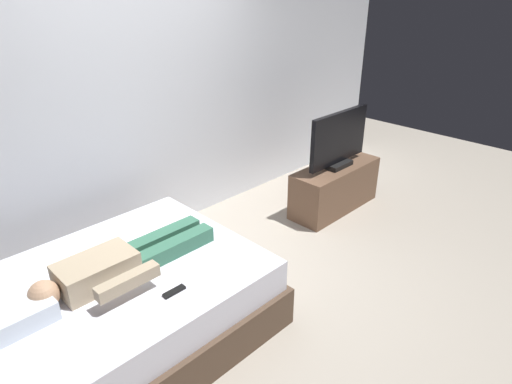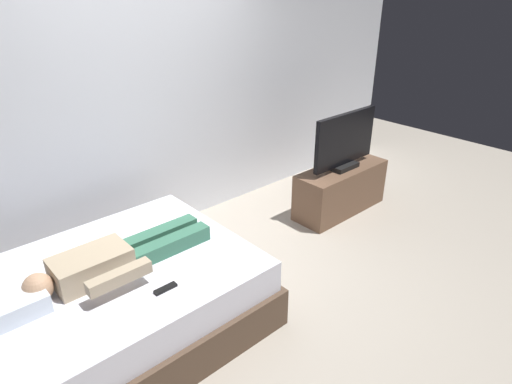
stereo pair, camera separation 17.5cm
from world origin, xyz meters
name	(u,v)px [view 1 (the left image)]	position (x,y,z in m)	size (l,w,h in m)	color
ground_plane	(247,291)	(0.00, 0.00, 0.00)	(10.00, 10.00, 0.00)	#ADA393
back_wall	(172,84)	(0.40, 1.40, 1.40)	(6.40, 0.10, 2.80)	silver
bed	(119,308)	(-0.97, 0.24, 0.26)	(1.93, 1.49, 0.54)	brown
pillow	(5,317)	(-1.62, 0.24, 0.60)	(0.48, 0.34, 0.12)	white
person	(117,265)	(-0.94, 0.22, 0.62)	(1.26, 0.46, 0.18)	tan
remote	(174,291)	(-0.79, -0.18, 0.55)	(0.15, 0.04, 0.02)	black
tv_stand	(335,187)	(1.68, 0.36, 0.25)	(1.10, 0.40, 0.50)	brown
tv	(339,141)	(1.68, 0.36, 0.78)	(0.88, 0.20, 0.59)	black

